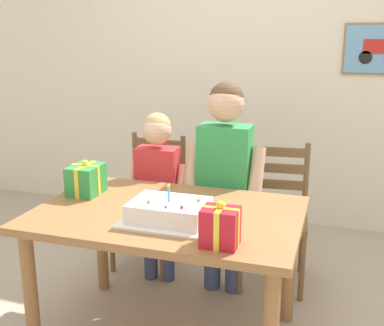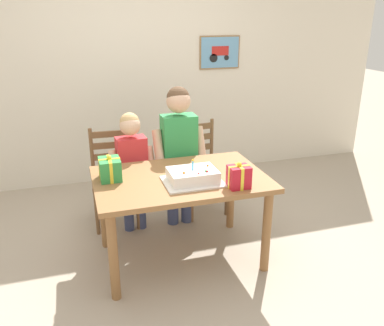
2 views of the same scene
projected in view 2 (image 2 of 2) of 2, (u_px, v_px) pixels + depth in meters
ground_plane at (181, 257)px, 3.39m from camera, size 20.00×20.00×0.00m
back_wall at (136, 72)px, 4.67m from camera, size 6.40×0.11×2.60m
dining_table at (181, 189)px, 3.17m from camera, size 1.34×0.89×0.74m
birthday_cake at (193, 176)px, 3.02m from camera, size 0.44×0.34×0.19m
gift_box_red_large at (110, 169)px, 3.07m from camera, size 0.16×0.21×0.20m
gift_box_beside_cake at (239, 177)px, 2.92m from camera, size 0.16×0.13×0.20m
chair_left at (114, 177)px, 3.84m from camera, size 0.44×0.44×0.92m
chair_right at (200, 167)px, 4.08m from camera, size 0.46×0.46×0.92m
child_older at (179, 144)px, 3.68m from camera, size 0.48×0.27×1.34m
child_younger at (132, 161)px, 3.60m from camera, size 0.42×0.24×1.13m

